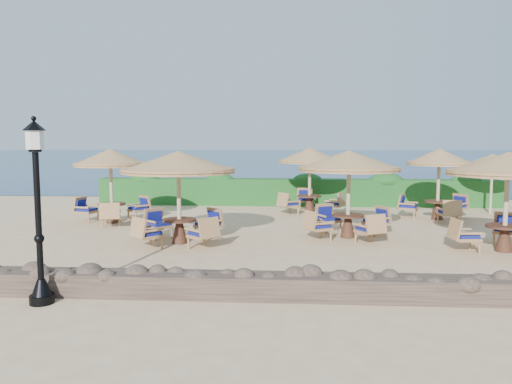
% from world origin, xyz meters
% --- Properties ---
extents(ground, '(120.00, 120.00, 0.00)m').
position_xyz_m(ground, '(0.00, 0.00, 0.00)').
color(ground, '#D5B587').
rests_on(ground, ground).
extents(sea, '(160.00, 160.00, 0.00)m').
position_xyz_m(sea, '(0.00, 70.00, 0.00)').
color(sea, navy).
rests_on(sea, ground).
extents(hedge, '(18.00, 0.90, 1.20)m').
position_xyz_m(hedge, '(0.00, 7.20, 0.60)').
color(hedge, '#17481B').
rests_on(hedge, ground).
extents(stone_wall, '(15.00, 0.65, 0.44)m').
position_xyz_m(stone_wall, '(0.00, -6.20, 0.22)').
color(stone_wall, brown).
rests_on(stone_wall, ground).
extents(lamp_post, '(0.44, 0.44, 3.31)m').
position_xyz_m(lamp_post, '(-4.80, -6.80, 1.55)').
color(lamp_post, black).
rests_on(lamp_post, ground).
extents(extra_parasol, '(2.30, 2.30, 2.41)m').
position_xyz_m(extra_parasol, '(7.80, 5.20, 2.17)').
color(extra_parasol, tan).
rests_on(extra_parasol, ground).
extents(cafe_set_0, '(3.27, 3.27, 2.65)m').
position_xyz_m(cafe_set_0, '(-3.46, -1.40, 1.93)').
color(cafe_set_0, tan).
rests_on(cafe_set_0, ground).
extents(cafe_set_1, '(3.07, 3.07, 2.65)m').
position_xyz_m(cafe_set_1, '(1.47, -0.21, 1.89)').
color(cafe_set_1, tan).
rests_on(cafe_set_1, ground).
extents(cafe_set_2, '(3.12, 3.12, 2.65)m').
position_xyz_m(cafe_set_2, '(5.41, -1.87, 1.98)').
color(cafe_set_2, tan).
rests_on(cafe_set_2, ground).
extents(cafe_set_3, '(2.72, 2.72, 2.65)m').
position_xyz_m(cafe_set_3, '(-6.64, 1.92, 1.85)').
color(cafe_set_3, tan).
rests_on(cafe_set_3, ground).
extents(cafe_set_4, '(2.75, 2.74, 2.65)m').
position_xyz_m(cafe_set_4, '(0.51, 4.96, 1.86)').
color(cafe_set_4, tan).
rests_on(cafe_set_4, ground).
extents(cafe_set_5, '(2.76, 2.60, 2.65)m').
position_xyz_m(cafe_set_5, '(5.20, 3.47, 1.79)').
color(cafe_set_5, tan).
rests_on(cafe_set_5, ground).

